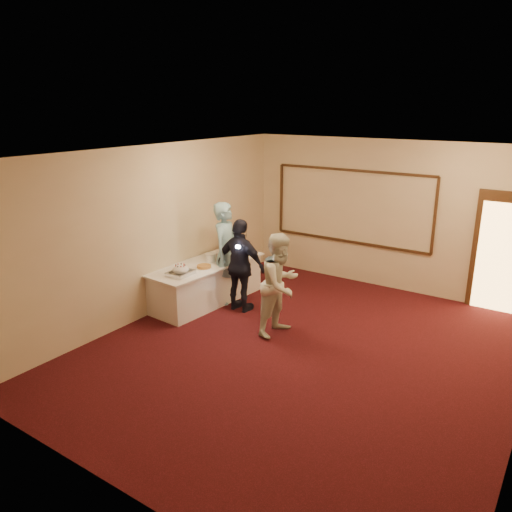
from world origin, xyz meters
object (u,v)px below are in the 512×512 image
Objects in this scene: tart at (204,267)px; man at (226,253)px; cupcake_stand at (230,243)px; guest at (241,266)px; buffet_table at (206,282)px; pavlova_tray at (181,271)px; woman at (280,284)px; plate_stack_a at (210,257)px; plate_stack_b at (221,256)px.

man is at bearing 73.17° from tart.
cupcake_stand is 0.26× the size of guest.
buffet_table is at bearing 123.30° from tart.
cupcake_stand is at bearing -43.83° from guest.
pavlova_tray is 1.73m from cupcake_stand.
tart is at bearing 92.01° from woman.
cupcake_stand is 0.85m from man.
plate_stack_a is 0.10× the size of man.
guest is at bearing 47.48° from pavlova_tray.
man reaches higher than plate_stack_a.
plate_stack_b is 0.12× the size of guest.
plate_stack_b is (0.13, 0.30, 0.47)m from buffet_table.
buffet_table is 0.51m from tart.
buffet_table is 0.57m from plate_stack_b.
man is at bearing -57.79° from cupcake_stand.
tart is at bearing -75.83° from cupcake_stand.
plate_stack_b is at bearing 50.60° from plate_stack_a.
tart is (0.11, 0.51, -0.05)m from pavlova_tray.
guest is at bearing -7.68° from plate_stack_a.
plate_stack_b is (0.07, 1.06, 0.01)m from pavlova_tray.
pavlova_tray is at bearing -94.04° from plate_stack_b.
pavlova_tray is at bearing 48.31° from guest.
man is at bearing 17.24° from plate_stack_a.
woman reaches higher than plate_stack_b.
pavlova_tray is 1.14× the size of cupcake_stand.
plate_stack_b is at bearing -67.39° from cupcake_stand.
plate_stack_a reaches higher than tart.
cupcake_stand is 2.27× the size of plate_stack_a.
pavlova_tray is 1.85m from woman.
buffet_table is 0.92m from guest.
tart is 0.53m from man.
plate_stack_a is at bearing -6.86° from guest.
woman is (1.74, -0.67, -0.00)m from plate_stack_b.
plate_stack_a is 0.64× the size of tart.
plate_stack_a reaches higher than buffet_table.
cupcake_stand is at bearing 104.17° from tart.
plate_stack_a is at bearing 80.74° from woman.
plate_stack_a is at bearing -80.04° from cupcake_stand.
cupcake_stand is 1.25m from tart.
man is (0.45, -0.71, 0.04)m from cupcake_stand.
tart is (0.03, -0.55, -0.06)m from plate_stack_b.
buffet_table is 12.18× the size of plate_stack_b.
man is (0.31, 0.10, 0.12)m from plate_stack_a.
woman is at bearing -33.40° from cupcake_stand.
guest is at bearing 24.53° from tart.
cupcake_stand is at bearing 96.56° from pavlova_tray.
tart is at bearing -86.73° from plate_stack_b.
plate_stack_b is (0.13, 0.16, 0.00)m from plate_stack_a.
tart is 0.18× the size of guest.
woman reaches higher than pavlova_tray.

